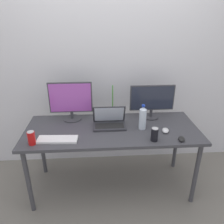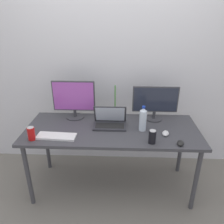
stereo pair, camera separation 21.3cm
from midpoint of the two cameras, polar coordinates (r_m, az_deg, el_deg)
name	(u,v)px [view 1 (the left image)]	position (r m, az deg, el deg)	size (l,w,h in m)	color
ground_plane	(112,185)	(2.64, -2.43, -18.57)	(16.00, 16.00, 0.00)	gray
wall_back	(109,61)	(2.57, -3.34, 13.16)	(7.00, 0.08, 2.60)	silver
work_desk	(112,134)	(2.24, -2.73, -5.76)	(1.74, 0.70, 0.74)	#424247
monitor_left	(71,100)	(2.36, -13.29, 2.96)	(0.45, 0.20, 0.42)	#38383D
monitor_center	(152,100)	(2.37, 7.91, 3.08)	(0.48, 0.17, 0.37)	#38383D
laptop_silver	(109,121)	(2.23, -3.44, -2.53)	(0.33, 0.21, 0.21)	#2D2D33
keyboard_main	(57,139)	(2.09, -16.96, -6.96)	(0.36, 0.13, 0.02)	white
mouse_by_keyboard	(165,130)	(2.17, 11.08, -4.81)	(0.06, 0.10, 0.04)	silver
mouse_by_laptop	(182,139)	(2.06, 14.92, -6.89)	(0.06, 0.09, 0.03)	black
water_bottle	(143,118)	(2.15, 5.24, -1.59)	(0.07, 0.07, 0.26)	silver
soda_can_near_keyboard	(31,138)	(2.08, -23.11, -6.35)	(0.07, 0.07, 0.13)	red
soda_can_by_laptop	(155,134)	(1.99, 8.07, -5.92)	(0.07, 0.07, 0.13)	black
bamboo_vase	(113,112)	(2.39, -2.39, 0.03)	(0.06, 0.06, 0.37)	#B2D1B7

